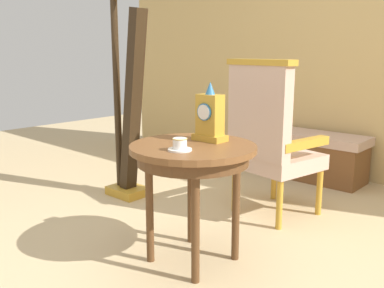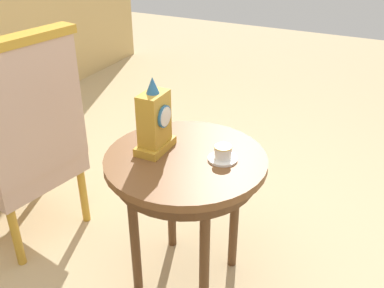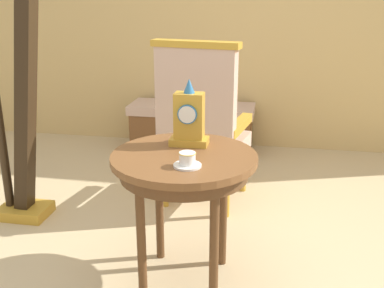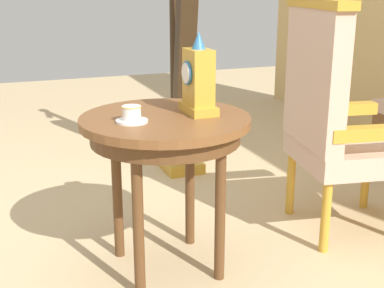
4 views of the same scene
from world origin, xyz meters
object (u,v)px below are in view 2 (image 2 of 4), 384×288
Objects in this scene: mantel_clock at (155,122)px; teacup_left at (223,154)px; armchair at (25,140)px; side_table at (186,173)px.

teacup_left is at bearing -80.74° from mantel_clock.
teacup_left is at bearing -84.10° from armchair.
teacup_left is at bearing -73.29° from side_table.
teacup_left reaches higher than side_table.
mantel_clock is at bearing -85.48° from armchair.
teacup_left is 0.32m from mantel_clock.
side_table is 0.62× the size of armchair.
armchair reaches higher than side_table.
armchair is at bearing 93.96° from side_table.
side_table is at bearing -86.04° from armchair.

